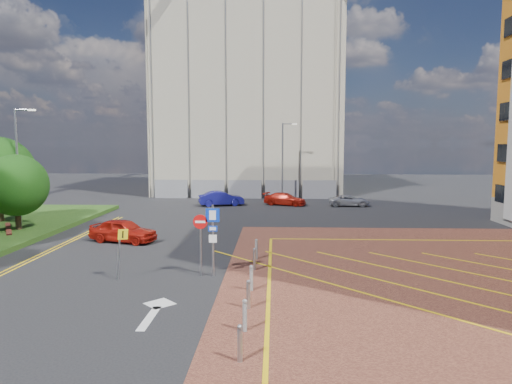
# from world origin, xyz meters

# --- Properties ---
(ground) EXTENTS (140.00, 140.00, 0.00)m
(ground) POSITION_xyz_m (0.00, 0.00, 0.00)
(ground) COLOR black
(ground) RESTS_ON ground
(tree_c) EXTENTS (4.00, 4.00, 4.90)m
(tree_c) POSITION_xyz_m (-13.50, 10.00, 3.19)
(tree_c) COLOR #3D2B1C
(tree_c) RESTS_ON grass_bed
(lamp_left_far) EXTENTS (1.53, 0.16, 8.00)m
(lamp_left_far) POSITION_xyz_m (-14.42, 12.00, 4.66)
(lamp_left_far) COLOR #9EA0A8
(lamp_left_far) RESTS_ON grass_bed
(lamp_back) EXTENTS (1.53, 0.16, 8.00)m
(lamp_back) POSITION_xyz_m (4.08, 28.00, 4.36)
(lamp_back) COLOR #9EA0A8
(lamp_back) RESTS_ON ground
(sign_cluster) EXTENTS (1.17, 0.12, 3.20)m
(sign_cluster) POSITION_xyz_m (0.30, 0.98, 1.95)
(sign_cluster) COLOR #9EA0A8
(sign_cluster) RESTS_ON ground
(warning_sign) EXTENTS (0.54, 0.37, 2.24)m
(warning_sign) POSITION_xyz_m (-3.42, 0.29, 1.43)
(warning_sign) COLOR #9EA0A8
(warning_sign) RESTS_ON ground
(bollard_row) EXTENTS (0.14, 11.14, 0.90)m
(bollard_row) POSITION_xyz_m (2.30, -1.67, 0.47)
(bollard_row) COLOR #9EA0A8
(bollard_row) RESTS_ON forecourt
(construction_building) EXTENTS (21.20, 19.20, 22.00)m
(construction_building) POSITION_xyz_m (0.00, 40.00, 11.00)
(construction_building) COLOR #B1A991
(construction_building) RESTS_ON ground
(construction_fence) EXTENTS (21.60, 0.06, 2.00)m
(construction_fence) POSITION_xyz_m (1.00, 30.00, 1.00)
(construction_fence) COLOR gray
(construction_fence) RESTS_ON ground
(car_red_left) EXTENTS (4.37, 2.67, 1.39)m
(car_red_left) POSITION_xyz_m (-5.85, 7.87, 0.69)
(car_red_left) COLOR #B0190F
(car_red_left) RESTS_ON ground
(car_blue_back) EXTENTS (4.48, 2.55, 1.40)m
(car_blue_back) POSITION_xyz_m (-1.86, 24.16, 0.70)
(car_blue_back) COLOR navy
(car_blue_back) RESTS_ON ground
(car_red_back) EXTENTS (4.41, 2.95, 1.19)m
(car_red_back) POSITION_xyz_m (4.22, 24.79, 0.59)
(car_red_back) COLOR red
(car_red_back) RESTS_ON ground
(car_silver_back) EXTENTS (3.84, 1.81, 1.06)m
(car_silver_back) POSITION_xyz_m (10.26, 24.35, 0.53)
(car_silver_back) COLOR #ABABB2
(car_silver_back) RESTS_ON ground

